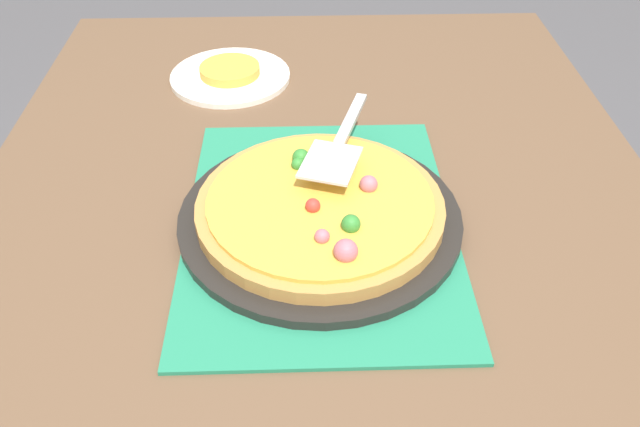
{
  "coord_description": "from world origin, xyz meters",
  "views": [
    {
      "loc": [
        -0.65,
        0.02,
        1.32
      ],
      "look_at": [
        0.0,
        0.0,
        0.77
      ],
      "focal_mm": 35.9,
      "sensor_mm": 36.0,
      "label": 1
    }
  ],
  "objects_px": {
    "pizza_pan": "(320,217)",
    "pizza_server": "(339,143)",
    "pizza": "(320,206)",
    "plate_near_left": "(230,76)",
    "served_slice_left": "(230,70)"
  },
  "relations": [
    {
      "from": "pizza",
      "to": "served_slice_left",
      "type": "distance_m",
      "value": 0.44
    },
    {
      "from": "plate_near_left",
      "to": "pizza_server",
      "type": "xyz_separation_m",
      "value": [
        -0.32,
        -0.18,
        0.07
      ]
    },
    {
      "from": "pizza_pan",
      "to": "pizza_server",
      "type": "distance_m",
      "value": 0.11
    },
    {
      "from": "pizza_pan",
      "to": "pizza",
      "type": "xyz_separation_m",
      "value": [
        -0.0,
        -0.0,
        0.02
      ]
    },
    {
      "from": "pizza_server",
      "to": "pizza",
      "type": "bearing_deg",
      "value": 162.52
    },
    {
      "from": "pizza_pan",
      "to": "pizza",
      "type": "relative_size",
      "value": 1.15
    },
    {
      "from": "served_slice_left",
      "to": "pizza_server",
      "type": "relative_size",
      "value": 0.47
    },
    {
      "from": "served_slice_left",
      "to": "pizza_pan",
      "type": "bearing_deg",
      "value": -159.85
    },
    {
      "from": "pizza_pan",
      "to": "pizza_server",
      "type": "relative_size",
      "value": 1.64
    },
    {
      "from": "pizza",
      "to": "served_slice_left",
      "type": "xyz_separation_m",
      "value": [
        0.42,
        0.15,
        -0.02
      ]
    },
    {
      "from": "pizza",
      "to": "plate_near_left",
      "type": "bearing_deg",
      "value": 20.18
    },
    {
      "from": "pizza_pan",
      "to": "pizza",
      "type": "height_order",
      "value": "pizza"
    },
    {
      "from": "plate_near_left",
      "to": "served_slice_left",
      "type": "height_order",
      "value": "served_slice_left"
    },
    {
      "from": "pizza_pan",
      "to": "pizza_server",
      "type": "height_order",
      "value": "pizza_server"
    },
    {
      "from": "pizza_pan",
      "to": "plate_near_left",
      "type": "height_order",
      "value": "pizza_pan"
    }
  ]
}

